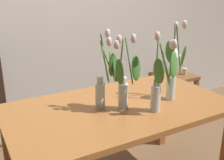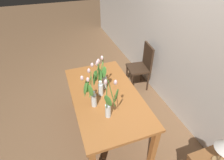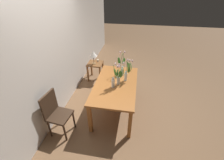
# 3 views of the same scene
# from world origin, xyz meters

# --- Properties ---
(ground_plane) EXTENTS (18.00, 18.00, 0.00)m
(ground_plane) POSITION_xyz_m (0.00, 0.00, 0.00)
(ground_plane) COLOR brown
(room_wall_rear) EXTENTS (9.00, 0.10, 2.70)m
(room_wall_rear) POSITION_xyz_m (0.00, 1.30, 1.35)
(room_wall_rear) COLOR beige
(room_wall_rear) RESTS_ON ground
(dining_table) EXTENTS (1.60, 0.90, 0.74)m
(dining_table) POSITION_xyz_m (0.00, 0.00, 0.65)
(dining_table) COLOR #A3602D
(dining_table) RESTS_ON ground
(tulip_vase_0) EXTENTS (0.16, 0.15, 0.53)m
(tulip_vase_0) POSITION_xyz_m (-0.01, -0.08, 0.92)
(tulip_vase_0) COLOR silver
(tulip_vase_0) RESTS_ON dining_table
(tulip_vase_1) EXTENTS (0.19, 0.17, 0.55)m
(tulip_vase_1) POSITION_xyz_m (0.17, -0.23, 0.95)
(tulip_vase_1) COLOR silver
(tulip_vase_1) RESTS_ON dining_table
(tulip_vase_2) EXTENTS (0.16, 0.16, 0.55)m
(tulip_vase_2) POSITION_xyz_m (-0.11, 0.01, 0.94)
(tulip_vase_2) COLOR silver
(tulip_vase_2) RESTS_ON dining_table
(tulip_vase_3) EXTENTS (0.15, 0.21, 0.59)m
(tulip_vase_3) POSITION_xyz_m (0.41, -0.08, 0.93)
(tulip_vase_3) COLOR silver
(tulip_vase_3) RESTS_ON dining_table
(dining_chair) EXTENTS (0.45, 0.45, 0.93)m
(dining_chair) POSITION_xyz_m (-0.84, 1.02, 0.52)
(dining_chair) COLOR #382619
(dining_chair) RESTS_ON ground
(side_table) EXTENTS (0.44, 0.44, 0.55)m
(side_table) POSITION_xyz_m (1.26, 0.83, 0.43)
(side_table) COLOR brown
(side_table) RESTS_ON ground
(table_lamp) EXTENTS (0.22, 0.22, 0.40)m
(table_lamp) POSITION_xyz_m (1.22, 0.85, 0.86)
(table_lamp) COLOR olive
(table_lamp) RESTS_ON side_table
(pillar_candle) EXTENTS (0.06, 0.06, 0.07)m
(pillar_candle) POSITION_xyz_m (1.38, 0.77, 0.59)
(pillar_candle) COLOR beige
(pillar_candle) RESTS_ON side_table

